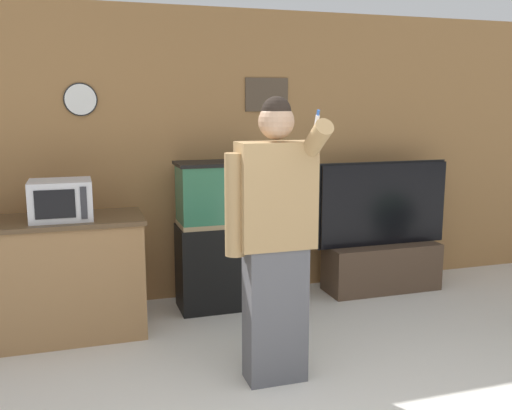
{
  "coord_description": "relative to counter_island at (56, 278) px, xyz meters",
  "views": [
    {
      "loc": [
        -1.11,
        -1.93,
        1.77
      ],
      "look_at": [
        0.11,
        1.92,
        1.05
      ],
      "focal_mm": 40.0,
      "sensor_mm": 36.0,
      "label": 1
    }
  ],
  "objects": [
    {
      "name": "aquarium_on_stand",
      "position": [
        1.44,
        0.25,
        0.18
      ],
      "size": [
        0.91,
        0.41,
        1.29
      ],
      "color": "black",
      "rests_on": "ground_plane"
    },
    {
      "name": "microwave",
      "position": [
        0.07,
        -0.04,
        0.61
      ],
      "size": [
        0.44,
        0.37,
        0.29
      ],
      "color": "silver",
      "rests_on": "counter_island"
    },
    {
      "name": "tv_on_stand",
      "position": [
        2.93,
        0.24,
        -0.1
      ],
      "size": [
        1.32,
        0.4,
        1.24
      ],
      "color": "#4C3828",
      "rests_on": "ground_plane"
    },
    {
      "name": "counter_island",
      "position": [
        0.0,
        0.0,
        0.0
      ],
      "size": [
        1.33,
        0.62,
        0.92
      ],
      "color": "olive",
      "rests_on": "ground_plane"
    },
    {
      "name": "person_standing",
      "position": [
        1.35,
        -1.16,
        0.48
      ],
      "size": [
        0.57,
        0.43,
        1.82
      ],
      "color": "#515156",
      "rests_on": "ground_plane"
    },
    {
      "name": "wall_back_paneled",
      "position": [
        1.3,
        0.63,
        0.84
      ],
      "size": [
        10.0,
        0.08,
        2.6
      ],
      "color": "olive",
      "rests_on": "ground_plane"
    }
  ]
}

